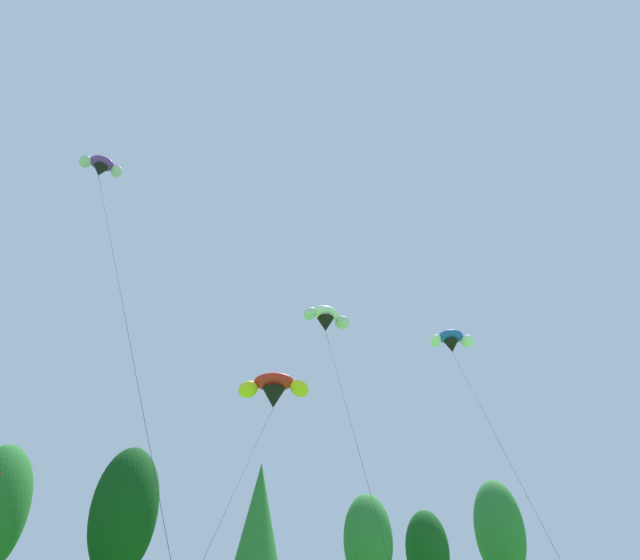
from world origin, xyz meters
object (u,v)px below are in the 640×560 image
object	(u,v)px
parafoil_kite_mid_white	(326,319)
parafoil_kite_low_purple	(101,167)
parafoil_kite_far_blue_white	(451,341)
parafoil_kite_high_red_yellow	(274,390)

from	to	relation	value
parafoil_kite_mid_white	parafoil_kite_low_purple	world-z (taller)	parafoil_kite_low_purple
parafoil_kite_far_blue_white	parafoil_kite_low_purple	distance (m)	24.25
parafoil_kite_high_red_yellow	parafoil_kite_low_purple	xyz separation A→B (m)	(-10.42, -2.28, 9.46)
parafoil_kite_low_purple	parafoil_kite_high_red_yellow	bearing A→B (deg)	12.34
parafoil_kite_far_blue_white	parafoil_kite_low_purple	world-z (taller)	parafoil_kite_low_purple
parafoil_kite_high_red_yellow	parafoil_kite_far_blue_white	size ratio (longest dim) A/B	0.78
parafoil_kite_far_blue_white	parafoil_kite_low_purple	xyz separation A→B (m)	(-23.62, -4.18, 3.58)
parafoil_kite_high_red_yellow	parafoil_kite_low_purple	distance (m)	14.26
parafoil_kite_far_blue_white	parafoil_kite_high_red_yellow	bearing A→B (deg)	-171.81
parafoil_kite_low_purple	parafoil_kite_far_blue_white	bearing A→B (deg)	10.03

